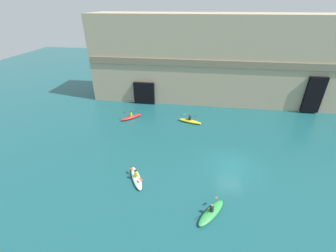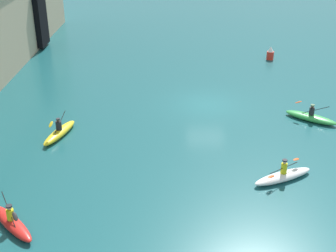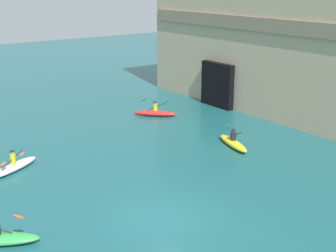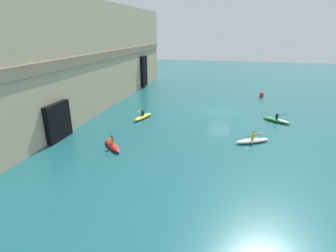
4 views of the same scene
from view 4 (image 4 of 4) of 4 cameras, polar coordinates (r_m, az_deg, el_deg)
name	(u,v)px [view 4 (image 4 of 4)]	position (r m, az deg, el deg)	size (l,w,h in m)	color
ground_plane	(220,112)	(33.51, 11.32, 2.98)	(120.00, 120.00, 0.00)	#195156
cliff_bluff	(86,55)	(37.89, -17.36, 14.47)	(42.65, 7.98, 13.02)	tan
kayak_white	(252,140)	(25.05, 17.90, -2.99)	(2.14, 3.22, 1.13)	white
kayak_yellow	(143,117)	(30.45, -5.50, 2.04)	(3.29, 1.57, 1.26)	yellow
kayak_red	(112,145)	(23.38, -12.05, -4.06)	(2.71, 2.69, 1.27)	red
kayak_green	(276,120)	(31.73, 22.54, 1.26)	(2.47, 3.13, 1.18)	green
marker_buoy	(262,94)	(42.88, 19.74, 6.64)	(0.59, 0.59, 1.12)	red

